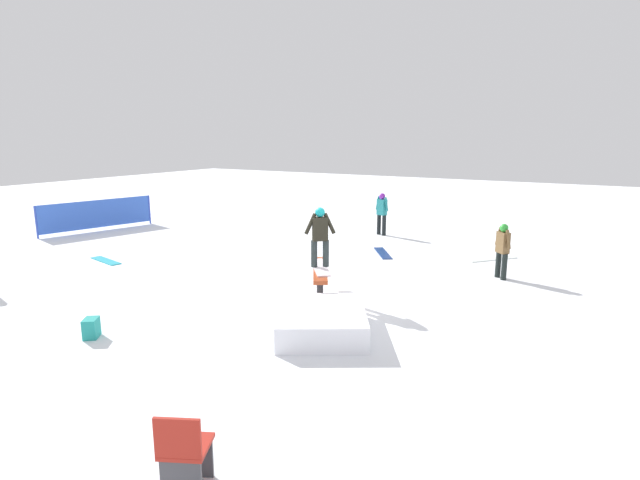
% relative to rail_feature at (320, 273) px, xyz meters
% --- Properties ---
extents(ground_plane, '(60.00, 60.00, 0.00)m').
position_rel_rail_feature_xyz_m(ground_plane, '(0.00, 0.00, -0.54)').
color(ground_plane, white).
extents(rail_feature, '(1.80, 1.23, 0.65)m').
position_rel_rail_feature_xyz_m(rail_feature, '(0.00, 0.00, 0.00)').
color(rail_feature, black).
rests_on(rail_feature, ground).
extents(snow_kicker_ramp, '(2.31, 2.21, 0.44)m').
position_rel_rail_feature_xyz_m(snow_kicker_ramp, '(-1.69, -1.01, -0.32)').
color(snow_kicker_ramp, white).
rests_on(snow_kicker_ramp, ground).
extents(main_rider_on_rail, '(1.27, 1.07, 1.28)m').
position_rel_rail_feature_xyz_m(main_rider_on_rail, '(0.00, 0.00, 0.73)').
color(main_rider_on_rail, white).
rests_on(main_rider_on_rail, rail_feature).
extents(bystander_brown, '(0.47, 0.46, 1.33)m').
position_rel_rail_feature_xyz_m(bystander_brown, '(3.40, -3.05, 0.21)').
color(bystander_brown, black).
rests_on(bystander_brown, ground).
extents(bystander_teal, '(0.31, 0.57, 1.44)m').
position_rel_rail_feature_xyz_m(bystander_teal, '(6.88, 1.55, 0.27)').
color(bystander_teal, black).
rests_on(bystander_teal, ground).
extents(loose_snowboard_white, '(1.33, 1.19, 0.02)m').
position_rel_rail_feature_xyz_m(loose_snowboard_white, '(5.24, -2.49, -0.53)').
color(loose_snowboard_white, white).
rests_on(loose_snowboard_white, ground).
extents(loose_snowboard_cyan, '(0.53, 1.28, 0.02)m').
position_rel_rail_feature_xyz_m(loose_snowboard_cyan, '(-0.27, 6.62, -0.53)').
color(loose_snowboard_cyan, '#29B1C7').
rests_on(loose_snowboard_cyan, ground).
extents(loose_snowboard_navy, '(1.33, 1.03, 0.02)m').
position_rel_rail_feature_xyz_m(loose_snowboard_navy, '(4.35, 0.41, -0.53)').
color(loose_snowboard_navy, navy).
rests_on(loose_snowboard_navy, ground).
extents(folding_chair, '(0.59, 0.59, 0.88)m').
position_rel_rail_feature_xyz_m(folding_chair, '(-5.76, -1.85, -0.13)').
color(folding_chair, '#3F3F44').
rests_on(folding_chair, ground).
extents(backpack_on_snow, '(0.37, 0.35, 0.34)m').
position_rel_rail_feature_xyz_m(backpack_on_snow, '(-3.82, 2.29, -0.37)').
color(backpack_on_snow, teal).
rests_on(backpack_on_snow, ground).
extents(safety_fence, '(3.93, 1.04, 1.10)m').
position_rel_rail_feature_xyz_m(safety_fence, '(2.50, 10.68, 0.06)').
color(safety_fence, blue).
rests_on(safety_fence, ground).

